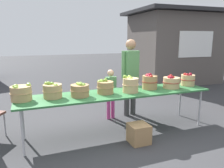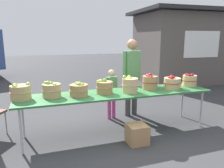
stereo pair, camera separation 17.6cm
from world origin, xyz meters
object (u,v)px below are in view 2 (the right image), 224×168
object	(u,v)px
market_table	(117,94)
child_customer	(111,90)
vendor_adult	(132,72)
produce_crate	(137,134)
apple_basket_green_0	(21,92)
apple_basket_red_1	(172,83)
apple_basket_red_2	(190,80)
apple_basket_green_1	(52,90)
apple_basket_green_4	(130,85)
apple_basket_red_0	(150,82)
apple_basket_green_3	(104,87)
apple_basket_green_2	(79,90)

from	to	relation	value
market_table	child_customer	world-z (taller)	child_customer
vendor_adult	produce_crate	xyz separation A→B (m)	(-0.46, -1.29, -0.84)
apple_basket_green_0	apple_basket_red_1	xyz separation A→B (m)	(2.74, -0.10, -0.01)
market_table	apple_basket_red_2	xyz separation A→B (m)	(1.59, 0.05, 0.15)
market_table	apple_basket_green_1	bearing A→B (deg)	176.77
apple_basket_green_4	apple_basket_red_1	distance (m)	0.90
apple_basket_green_1	vendor_adult	bearing A→B (deg)	21.68
apple_basket_green_1	apple_basket_red_0	xyz separation A→B (m)	(1.82, -0.01, 0.02)
apple_basket_red_2	child_customer	xyz separation A→B (m)	(-1.46, 0.64, -0.24)
apple_basket_green_0	apple_basket_green_3	xyz separation A→B (m)	(1.38, -0.05, -0.01)
apple_basket_red_1	child_customer	xyz separation A→B (m)	(-1.00, 0.72, -0.23)
apple_basket_green_2	apple_basket_red_1	size ratio (longest dim) A/B	0.96
market_table	apple_basket_green_4	size ratio (longest dim) A/B	11.15
apple_basket_green_4	apple_basket_red_1	world-z (taller)	apple_basket_green_4
apple_basket_green_2	apple_basket_green_3	xyz separation A→B (m)	(0.46, 0.04, 0.01)
vendor_adult	apple_basket_green_1	bearing A→B (deg)	13.55
apple_basket_green_1	apple_basket_green_3	bearing A→B (deg)	-2.41
apple_basket_green_2	child_customer	world-z (taller)	child_customer
apple_basket_green_2	apple_basket_red_2	world-z (taller)	apple_basket_red_2
market_table	vendor_adult	xyz separation A→B (m)	(0.61, 0.76, 0.28)
apple_basket_green_1	market_table	bearing A→B (deg)	-3.23
apple_basket_red_1	apple_basket_red_2	bearing A→B (deg)	9.25
apple_basket_red_0	apple_basket_red_2	size ratio (longest dim) A/B	1.05
apple_basket_green_1	apple_basket_red_0	size ratio (longest dim) A/B	1.03
apple_basket_green_1	apple_basket_red_2	world-z (taller)	apple_basket_green_1
apple_basket_green_3	apple_basket_green_4	bearing A→B (deg)	-9.08
apple_basket_green_1	child_customer	distance (m)	1.43
vendor_adult	apple_basket_red_0	bearing A→B (deg)	87.57
apple_basket_green_1	vendor_adult	distance (m)	1.89
apple_basket_green_2	apple_basket_red_1	bearing A→B (deg)	-0.50
apple_basket_green_0	produce_crate	bearing A→B (deg)	-18.97
apple_basket_green_0	child_customer	world-z (taller)	child_customer
apple_basket_green_3	apple_basket_red_2	xyz separation A→B (m)	(1.82, 0.02, 0.01)
market_table	apple_basket_green_2	bearing A→B (deg)	-179.03
market_table	apple_basket_green_0	world-z (taller)	apple_basket_green_0
apple_basket_green_1	apple_basket_green_2	xyz separation A→B (m)	(0.44, -0.08, -0.01)
market_table	child_customer	bearing A→B (deg)	80.03
apple_basket_green_0	apple_basket_green_4	xyz separation A→B (m)	(1.84, -0.12, 0.02)
apple_basket_green_2	apple_basket_green_4	distance (m)	0.92
apple_basket_red_1	vendor_adult	distance (m)	0.95
child_customer	apple_basket_green_2	bearing A→B (deg)	30.85
apple_basket_green_1	apple_basket_green_3	size ratio (longest dim) A/B	1.04
apple_basket_green_4	child_customer	xyz separation A→B (m)	(-0.10, 0.74, -0.26)
apple_basket_green_4	produce_crate	xyz separation A→B (m)	(-0.07, -0.49, -0.73)
apple_basket_green_4	produce_crate	bearing A→B (deg)	-98.00
apple_basket_green_2	apple_basket_red_2	size ratio (longest dim) A/B	1.10
apple_basket_red_0	child_customer	size ratio (longest dim) A/B	0.29
apple_basket_green_0	apple_basket_red_0	bearing A→B (deg)	-0.45
apple_basket_green_2	apple_basket_green_4	size ratio (longest dim) A/B	1.04
child_customer	produce_crate	size ratio (longest dim) A/B	3.34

